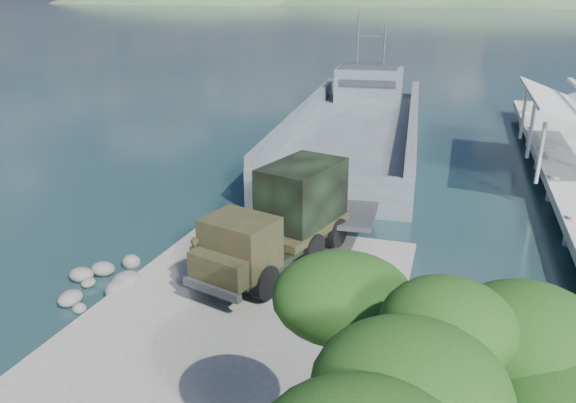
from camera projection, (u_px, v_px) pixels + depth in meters
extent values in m
plane|color=#173737|center=(244.00, 324.00, 18.84)|extent=(1400.00, 1400.00, 0.00)
cube|color=slate|center=(233.00, 334.00, 17.85)|extent=(10.00, 18.00, 0.50)
cube|color=#485055|center=(356.00, 140.00, 40.90)|extent=(10.54, 28.74, 2.35)
cube|color=#485055|center=(303.00, 114.00, 41.10)|extent=(2.66, 28.16, 1.22)
cube|color=#485055|center=(413.00, 118.00, 39.49)|extent=(2.66, 28.16, 1.22)
cube|color=#485055|center=(327.00, 196.00, 27.91)|extent=(8.46, 1.01, 2.44)
cube|color=#485055|center=(369.00, 85.00, 48.60)|extent=(5.90, 4.17, 2.82)
cube|color=#2D2F32|center=(370.00, 66.00, 48.04)|extent=(4.91, 3.35, 0.38)
cylinder|color=gray|center=(358.00, 39.00, 47.52)|extent=(0.15, 0.15, 4.70)
cylinder|color=gray|center=(384.00, 46.00, 47.22)|extent=(0.15, 0.15, 3.76)
cylinder|color=black|center=(216.00, 266.00, 20.38)|extent=(0.75, 1.30, 1.23)
cylinder|color=black|center=(265.00, 282.00, 19.26)|extent=(0.75, 1.30, 1.23)
cylinder|color=black|center=(267.00, 236.00, 22.90)|extent=(0.75, 1.30, 1.23)
cylinder|color=black|center=(313.00, 249.00, 21.78)|extent=(0.75, 1.30, 1.23)
cylinder|color=black|center=(292.00, 222.00, 24.38)|extent=(0.75, 1.30, 1.23)
cylinder|color=black|center=(336.00, 232.00, 23.27)|extent=(0.75, 1.30, 1.23)
cube|color=black|center=(281.00, 244.00, 21.85)|extent=(4.01, 7.48, 0.24)
cube|color=black|center=(240.00, 244.00, 19.50)|extent=(2.80, 2.48, 1.89)
cube|color=black|center=(220.00, 269.00, 18.77)|extent=(2.33, 1.43, 0.95)
cube|color=black|center=(299.00, 225.00, 22.77)|extent=(3.49, 4.84, 0.33)
cube|color=black|center=(302.00, 192.00, 22.44)|extent=(3.19, 4.08, 2.36)
cube|color=#2D2F32|center=(212.00, 289.00, 18.60)|extent=(2.33, 0.89, 0.28)
imported|color=black|center=(197.00, 271.00, 19.52)|extent=(0.66, 0.47, 1.71)
ellipsoid|color=#173D10|center=(343.00, 296.00, 10.36)|extent=(2.59, 2.59, 1.48)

